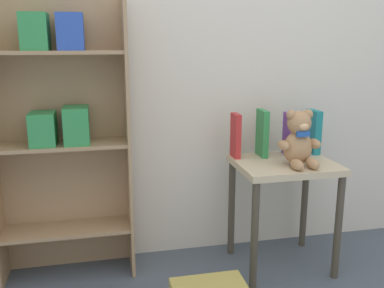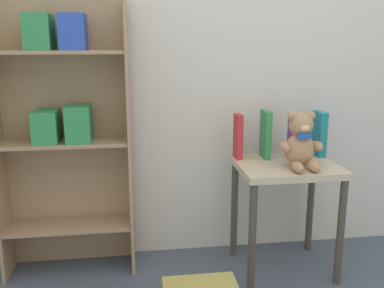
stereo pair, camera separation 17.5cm
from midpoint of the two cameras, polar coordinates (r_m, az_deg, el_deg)
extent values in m
cube|color=silver|center=(2.56, 7.83, 12.90)|extent=(4.80, 0.06, 2.50)
cube|color=tan|center=(2.35, -6.25, 0.43)|extent=(0.02, 0.25, 1.49)
cube|color=tan|center=(2.48, -14.35, 0.78)|extent=(0.71, 0.02, 1.49)
cube|color=tan|center=(2.51, -14.00, -10.45)|extent=(0.67, 0.23, 0.02)
cube|color=tan|center=(2.37, -14.65, 0.16)|extent=(0.67, 0.23, 0.02)
cube|color=tan|center=(2.31, -15.36, 11.74)|extent=(0.67, 0.23, 0.02)
cube|color=#33934C|center=(2.31, -17.67, 14.04)|extent=(0.13, 0.18, 0.18)
cube|color=#2D51B7|center=(2.28, -13.42, 14.31)|extent=(0.13, 0.18, 0.18)
cube|color=#33934C|center=(2.35, -16.84, 2.24)|extent=(0.13, 0.18, 0.17)
cube|color=#33934C|center=(2.32, -12.79, 2.67)|extent=(0.13, 0.18, 0.19)
cube|color=beige|center=(2.40, 14.58, -2.99)|extent=(0.54, 0.45, 0.04)
cylinder|color=#494233|center=(2.26, 10.28, -12.30)|extent=(0.04, 0.04, 0.59)
cylinder|color=#494233|center=(2.45, 21.17, -11.00)|extent=(0.04, 0.04, 0.59)
cylinder|color=#494233|center=(2.60, 7.60, -8.66)|extent=(0.04, 0.04, 0.59)
cylinder|color=#494233|center=(2.77, 17.28, -7.83)|extent=(0.04, 0.04, 0.59)
ellipsoid|color=tan|center=(2.33, 16.23, -0.80)|extent=(0.16, 0.12, 0.18)
sphere|color=tan|center=(2.30, 16.45, 2.50)|extent=(0.13, 0.13, 0.13)
sphere|color=tan|center=(2.28, 15.44, 3.57)|extent=(0.05, 0.05, 0.05)
sphere|color=tan|center=(2.31, 17.60, 3.59)|extent=(0.05, 0.05, 0.05)
ellipsoid|color=#F4BB82|center=(2.26, 16.99, 2.00)|extent=(0.05, 0.04, 0.04)
ellipsoid|color=tan|center=(2.28, 14.39, -0.41)|extent=(0.05, 0.10, 0.05)
ellipsoid|color=tan|center=(2.35, 18.40, -0.26)|extent=(0.05, 0.10, 0.05)
ellipsoid|color=tan|center=(2.25, 16.05, -2.99)|extent=(0.06, 0.11, 0.06)
ellipsoid|color=tan|center=(2.29, 18.03, -2.88)|extent=(0.06, 0.11, 0.06)
cube|color=#2356B2|center=(2.27, 16.89, 1.03)|extent=(0.07, 0.02, 0.03)
cube|color=red|center=(2.43, 8.22, 0.99)|extent=(0.03, 0.10, 0.25)
cube|color=#33934C|center=(2.47, 11.79, 1.26)|extent=(0.04, 0.14, 0.27)
cube|color=purple|center=(2.53, 15.21, 1.07)|extent=(0.03, 0.11, 0.25)
cube|color=teal|center=(2.60, 18.42, 1.29)|extent=(0.05, 0.13, 0.26)
camera|label=1|loc=(0.09, -87.80, 0.53)|focal=40.00mm
camera|label=2|loc=(0.09, 92.20, -0.53)|focal=40.00mm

